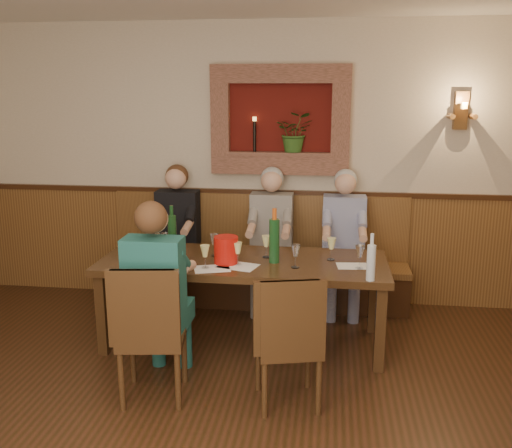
% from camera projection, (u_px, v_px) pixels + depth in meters
% --- Properties ---
extents(room_shell, '(6.04, 6.04, 2.82)m').
position_uv_depth(room_shell, '(185.00, 145.00, 2.74)').
color(room_shell, '#C5B395').
rests_on(room_shell, ground).
extents(wainscoting, '(6.02, 6.02, 1.15)m').
position_uv_depth(wainscoting, '(192.00, 390.00, 3.05)').
color(wainscoting, brown).
rests_on(wainscoting, ground).
extents(wall_niche, '(1.36, 0.30, 1.06)m').
position_uv_depth(wall_niche, '(284.00, 125.00, 5.57)').
color(wall_niche, '#4F100B').
rests_on(wall_niche, ground).
extents(wall_sconce, '(0.25, 0.20, 0.35)m').
position_uv_depth(wall_sconce, '(461.00, 112.00, 5.32)').
color(wall_sconce, brown).
rests_on(wall_sconce, ground).
extents(dining_table, '(2.40, 0.90, 0.75)m').
position_uv_depth(dining_table, '(244.00, 268.00, 4.81)').
color(dining_table, '#34200F').
rests_on(dining_table, ground).
extents(bench, '(3.00, 0.45, 1.11)m').
position_uv_depth(bench, '(258.00, 272.00, 5.80)').
color(bench, '#381E0F').
rests_on(bench, ground).
extents(chair_near_left, '(0.51, 0.51, 1.01)m').
position_uv_depth(chair_near_left, '(153.00, 359.00, 4.02)').
color(chair_near_left, '#34200F').
rests_on(chair_near_left, ground).
extents(chair_near_right, '(0.52, 0.52, 0.97)m').
position_uv_depth(chair_near_right, '(288.00, 367.00, 3.94)').
color(chair_near_right, '#34200F').
rests_on(chair_near_right, ground).
extents(person_bench_left, '(0.42, 0.51, 1.42)m').
position_uv_depth(person_bench_left, '(177.00, 248.00, 5.74)').
color(person_bench_left, black).
rests_on(person_bench_left, ground).
extents(person_bench_mid, '(0.41, 0.51, 1.41)m').
position_uv_depth(person_bench_mid, '(271.00, 252.00, 5.62)').
color(person_bench_mid, '#57514F').
rests_on(person_bench_mid, ground).
extents(person_bench_right, '(0.41, 0.50, 1.40)m').
position_uv_depth(person_bench_right, '(343.00, 255.00, 5.53)').
color(person_bench_right, navy).
rests_on(person_bench_right, ground).
extents(person_chair_front, '(0.41, 0.51, 1.41)m').
position_uv_depth(person_chair_front, '(159.00, 310.00, 4.15)').
color(person_chair_front, '#184255').
rests_on(person_chair_front, ground).
extents(spittoon_bucket, '(0.25, 0.25, 0.23)m').
position_uv_depth(spittoon_bucket, '(226.00, 250.00, 4.67)').
color(spittoon_bucket, red).
rests_on(spittoon_bucket, dining_table).
extents(wine_bottle_green_a, '(0.11, 0.11, 0.46)m').
position_uv_depth(wine_bottle_green_a, '(274.00, 240.00, 4.68)').
color(wine_bottle_green_a, '#19471E').
rests_on(wine_bottle_green_a, dining_table).
extents(wine_bottle_green_b, '(0.10, 0.10, 0.41)m').
position_uv_depth(wine_bottle_green_b, '(172.00, 232.00, 5.03)').
color(wine_bottle_green_b, '#19471E').
rests_on(wine_bottle_green_b, dining_table).
extents(water_bottle, '(0.09, 0.09, 0.36)m').
position_uv_depth(water_bottle, '(371.00, 262.00, 4.25)').
color(water_bottle, silver).
rests_on(water_bottle, dining_table).
extents(tasting_sheet_a, '(0.29, 0.21, 0.00)m').
position_uv_depth(tasting_sheet_a, '(153.00, 259.00, 4.80)').
color(tasting_sheet_a, white).
rests_on(tasting_sheet_a, dining_table).
extents(tasting_sheet_b, '(0.35, 0.29, 0.00)m').
position_uv_depth(tasting_sheet_b, '(238.00, 266.00, 4.62)').
color(tasting_sheet_b, white).
rests_on(tasting_sheet_b, dining_table).
extents(tasting_sheet_c, '(0.27, 0.20, 0.00)m').
position_uv_depth(tasting_sheet_c, '(352.00, 266.00, 4.62)').
color(tasting_sheet_c, white).
rests_on(tasting_sheet_c, dining_table).
extents(tasting_sheet_d, '(0.33, 0.28, 0.00)m').
position_uv_depth(tasting_sheet_d, '(212.00, 269.00, 4.55)').
color(tasting_sheet_d, white).
rests_on(tasting_sheet_d, dining_table).
extents(wine_glass_0, '(0.08, 0.08, 0.19)m').
position_uv_depth(wine_glass_0, '(132.00, 248.00, 4.78)').
color(wine_glass_0, '#ECE68D').
rests_on(wine_glass_0, dining_table).
extents(wine_glass_1, '(0.08, 0.08, 0.19)m').
position_uv_depth(wine_glass_1, '(156.00, 242.00, 4.98)').
color(wine_glass_1, white).
rests_on(wine_glass_1, dining_table).
extents(wine_glass_2, '(0.08, 0.08, 0.19)m').
position_uv_depth(wine_glass_2, '(172.00, 254.00, 4.61)').
color(wine_glass_2, '#ECE68D').
rests_on(wine_glass_2, dining_table).
extents(wine_glass_3, '(0.08, 0.08, 0.19)m').
position_uv_depth(wine_glass_3, '(215.00, 245.00, 4.89)').
color(wine_glass_3, white).
rests_on(wine_glass_3, dining_table).
extents(wine_glass_4, '(0.08, 0.08, 0.19)m').
position_uv_depth(wine_glass_4, '(238.00, 254.00, 4.63)').
color(wine_glass_4, '#ECE68D').
rests_on(wine_glass_4, dining_table).
extents(wine_glass_5, '(0.08, 0.08, 0.19)m').
position_uv_depth(wine_glass_5, '(266.00, 247.00, 4.83)').
color(wine_glass_5, '#ECE68D').
rests_on(wine_glass_5, dining_table).
extents(wine_glass_6, '(0.08, 0.08, 0.19)m').
position_uv_depth(wine_glass_6, '(295.00, 256.00, 4.56)').
color(wine_glass_6, white).
rests_on(wine_glass_6, dining_table).
extents(wine_glass_7, '(0.08, 0.08, 0.19)m').
position_uv_depth(wine_glass_7, '(331.00, 249.00, 4.76)').
color(wine_glass_7, '#ECE68D').
rests_on(wine_glass_7, dining_table).
extents(wine_glass_8, '(0.08, 0.08, 0.19)m').
position_uv_depth(wine_glass_8, '(360.00, 257.00, 4.53)').
color(wine_glass_8, white).
rests_on(wine_glass_8, dining_table).
extents(wine_glass_9, '(0.08, 0.08, 0.19)m').
position_uv_depth(wine_glass_9, '(205.00, 257.00, 4.55)').
color(wine_glass_9, '#ECE68D').
rests_on(wine_glass_9, dining_table).
extents(wine_glass_10, '(0.08, 0.08, 0.19)m').
position_uv_depth(wine_glass_10, '(164.00, 244.00, 4.92)').
color(wine_glass_10, white).
rests_on(wine_glass_10, dining_table).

